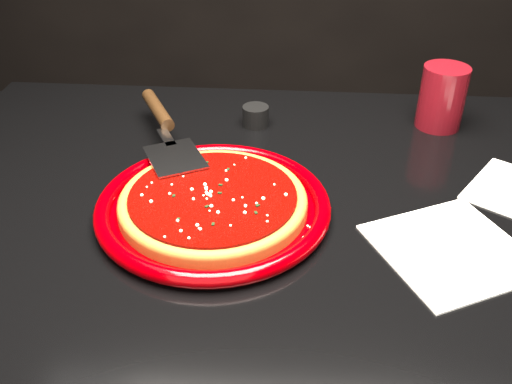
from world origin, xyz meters
The scene contains 11 objects.
table centered at (0.00, 0.00, 0.38)m, with size 1.20×0.80×0.75m, color black.
plate centered at (-0.09, -0.05, 0.76)m, with size 0.34×0.34×0.03m, color #750002.
pizza_crust centered at (-0.09, -0.05, 0.77)m, with size 0.27×0.27×0.01m, color brown.
pizza_crust_rim centered at (-0.09, -0.05, 0.77)m, with size 0.27×0.27×0.02m, color brown.
pizza_sauce centered at (-0.09, -0.05, 0.78)m, with size 0.24×0.24×0.01m, color #6F0300.
parmesan_dusting centered at (-0.09, -0.05, 0.79)m, with size 0.23×0.23×0.01m, color #F6EDC2, non-canonical shape.
basil_flecks centered at (-0.09, -0.05, 0.78)m, with size 0.21×0.21×0.00m, color black, non-canonical shape.
pizza_server centered at (-0.20, 0.12, 0.79)m, with size 0.10×0.34×0.03m, color silver, non-canonical shape.
cup centered at (0.29, 0.26, 0.81)m, with size 0.08×0.08×0.12m, color maroon.
napkin_a centered at (0.24, -0.11, 0.75)m, with size 0.18×0.18×0.00m, color white.
ramekin centered at (-0.05, 0.23, 0.77)m, with size 0.05×0.05×0.04m, color black.
Camera 1 is at (0.02, -0.72, 1.24)m, focal length 40.00 mm.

